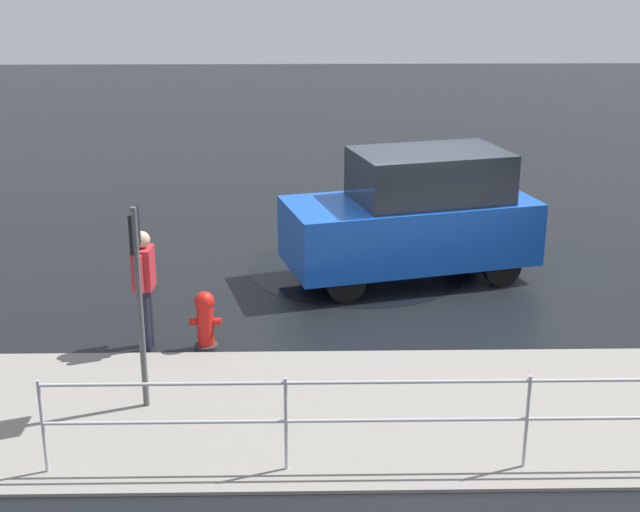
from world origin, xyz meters
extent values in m
plane|color=black|center=(0.00, 0.00, 0.00)|extent=(60.00, 60.00, 0.00)
cube|color=gray|center=(0.00, 4.20, 0.02)|extent=(24.00, 3.20, 0.04)
cube|color=blue|center=(0.14, -0.30, 0.79)|extent=(4.20, 2.64, 0.99)
cube|color=#1E232B|center=(-0.16, -0.38, 1.67)|extent=(2.64, 2.04, 0.77)
cylinder|color=black|center=(1.20, 0.72, 0.30)|extent=(0.64, 0.37, 0.60)
cylinder|color=black|center=(1.57, -0.66, 0.30)|extent=(0.64, 0.37, 0.60)
cylinder|color=black|center=(-1.29, 0.07, 0.30)|extent=(0.64, 0.37, 0.60)
cylinder|color=black|center=(-0.92, -1.32, 0.30)|extent=(0.64, 0.37, 0.60)
cylinder|color=red|center=(3.12, 2.39, 0.31)|extent=(0.22, 0.22, 0.62)
sphere|color=red|center=(3.12, 2.39, 0.67)|extent=(0.26, 0.26, 0.26)
cylinder|color=red|center=(2.96, 2.39, 0.38)|extent=(0.10, 0.09, 0.09)
cylinder|color=red|center=(3.28, 2.39, 0.38)|extent=(0.10, 0.09, 0.09)
cylinder|color=#2D2D2D|center=(3.12, 2.39, 0.03)|extent=(0.31, 0.31, 0.06)
cube|color=#B2262D|center=(3.89, 2.36, 1.12)|extent=(0.25, 0.37, 0.55)
sphere|color=tan|center=(3.89, 2.36, 1.51)|extent=(0.22, 0.22, 0.22)
cylinder|color=#1E1E2D|center=(3.89, 2.27, 0.42)|extent=(0.13, 0.13, 0.85)
cylinder|color=#1E1E2D|center=(3.89, 2.45, 0.42)|extent=(0.13, 0.13, 0.85)
cylinder|color=#B2262D|center=(3.88, 2.12, 1.12)|extent=(0.09, 0.09, 0.50)
cylinder|color=#B2262D|center=(3.90, 2.60, 1.12)|extent=(0.09, 0.09, 0.50)
cylinder|color=#B7BABF|center=(-0.39, 5.40, 0.53)|extent=(0.04, 0.04, 1.05)
cylinder|color=#B7BABF|center=(2.01, 5.40, 0.53)|extent=(0.04, 0.04, 1.05)
cylinder|color=#B7BABF|center=(4.41, 5.40, 0.53)|extent=(0.04, 0.04, 1.05)
cylinder|color=#B7BABF|center=(-0.39, 5.40, 1.00)|extent=(9.59, 0.04, 0.04)
cylinder|color=#B7BABF|center=(-0.39, 5.40, 0.58)|extent=(9.59, 0.04, 0.04)
cylinder|color=#4C4C51|center=(3.64, 4.03, 1.20)|extent=(0.07, 0.07, 2.40)
cube|color=black|center=(3.64, 4.03, 2.15)|extent=(0.04, 0.44, 0.44)
cylinder|color=black|center=(0.91, -0.77, 0.00)|extent=(3.66, 3.66, 0.01)
camera|label=1|loc=(1.82, 13.21, 4.95)|focal=50.00mm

